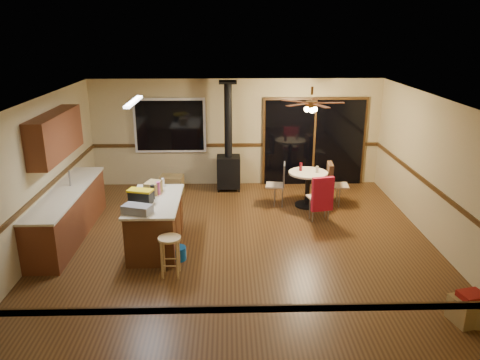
{
  "coord_description": "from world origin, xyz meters",
  "views": [
    {
      "loc": [
        -0.22,
        -7.65,
        3.78
      ],
      "look_at": [
        0.0,
        0.3,
        1.15
      ],
      "focal_mm": 35.0,
      "sensor_mm": 36.0,
      "label": 1
    }
  ],
  "objects_px": {
    "bar_stool": "(170,256)",
    "chair_near": "(322,194)",
    "kitchen_island": "(156,223)",
    "toolbox_black": "(141,197)",
    "box_under_window": "(172,185)",
    "chair_right": "(331,179)",
    "box_corner_a": "(469,310)",
    "toolbox_grey": "(137,209)",
    "box_corner_b": "(479,314)",
    "dining_table": "(308,183)",
    "wood_stove": "(228,161)",
    "blue_bucket": "(178,253)",
    "chair_left": "(280,179)"
  },
  "relations": [
    {
      "from": "bar_stool",
      "to": "chair_near",
      "type": "distance_m",
      "value": 3.48
    },
    {
      "from": "kitchen_island",
      "to": "bar_stool",
      "type": "xyz_separation_m",
      "value": [
        0.37,
        -1.01,
        -0.12
      ]
    },
    {
      "from": "bar_stool",
      "to": "chair_near",
      "type": "relative_size",
      "value": 0.94
    },
    {
      "from": "toolbox_black",
      "to": "box_under_window",
      "type": "height_order",
      "value": "toolbox_black"
    },
    {
      "from": "chair_right",
      "to": "box_corner_a",
      "type": "bearing_deg",
      "value": -77.53
    },
    {
      "from": "chair_right",
      "to": "box_under_window",
      "type": "bearing_deg",
      "value": 167.01
    },
    {
      "from": "toolbox_black",
      "to": "chair_near",
      "type": "height_order",
      "value": "toolbox_black"
    },
    {
      "from": "toolbox_grey",
      "to": "chair_right",
      "type": "relative_size",
      "value": 0.66
    },
    {
      "from": "chair_near",
      "to": "box_corner_b",
      "type": "relative_size",
      "value": 1.85
    },
    {
      "from": "dining_table",
      "to": "toolbox_black",
      "type": "bearing_deg",
      "value": -147.12
    },
    {
      "from": "wood_stove",
      "to": "blue_bucket",
      "type": "xyz_separation_m",
      "value": [
        -0.87,
        -3.55,
        -0.62
      ]
    },
    {
      "from": "kitchen_island",
      "to": "blue_bucket",
      "type": "xyz_separation_m",
      "value": [
        0.43,
        -0.5,
        -0.34
      ]
    },
    {
      "from": "dining_table",
      "to": "chair_near",
      "type": "bearing_deg",
      "value": -81.04
    },
    {
      "from": "toolbox_black",
      "to": "box_under_window",
      "type": "distance_m",
      "value": 3.08
    },
    {
      "from": "toolbox_black",
      "to": "box_under_window",
      "type": "relative_size",
      "value": 0.72
    },
    {
      "from": "chair_right",
      "to": "bar_stool",
      "type": "bearing_deg",
      "value": -136.48
    },
    {
      "from": "toolbox_grey",
      "to": "box_corner_a",
      "type": "xyz_separation_m",
      "value": [
        4.68,
        -1.74,
        -0.8
      ]
    },
    {
      "from": "bar_stool",
      "to": "blue_bucket",
      "type": "bearing_deg",
      "value": 83.03
    },
    {
      "from": "blue_bucket",
      "to": "chair_right",
      "type": "height_order",
      "value": "chair_right"
    },
    {
      "from": "chair_right",
      "to": "toolbox_black",
      "type": "bearing_deg",
      "value": -150.12
    },
    {
      "from": "toolbox_grey",
      "to": "blue_bucket",
      "type": "distance_m",
      "value": 1.06
    },
    {
      "from": "wood_stove",
      "to": "dining_table",
      "type": "relative_size",
      "value": 2.99
    },
    {
      "from": "dining_table",
      "to": "chair_left",
      "type": "relative_size",
      "value": 1.64
    },
    {
      "from": "kitchen_island",
      "to": "toolbox_grey",
      "type": "relative_size",
      "value": 3.66
    },
    {
      "from": "blue_bucket",
      "to": "bar_stool",
      "type": "bearing_deg",
      "value": -96.97
    },
    {
      "from": "wood_stove",
      "to": "box_corner_a",
      "type": "xyz_separation_m",
      "value": [
        3.2,
        -5.4,
        -0.56
      ]
    },
    {
      "from": "toolbox_black",
      "to": "chair_left",
      "type": "bearing_deg",
      "value": 39.55
    },
    {
      "from": "toolbox_grey",
      "to": "blue_bucket",
      "type": "height_order",
      "value": "toolbox_grey"
    },
    {
      "from": "toolbox_grey",
      "to": "chair_left",
      "type": "height_order",
      "value": "toolbox_grey"
    },
    {
      "from": "dining_table",
      "to": "box_corner_b",
      "type": "distance_m",
      "value": 4.64
    },
    {
      "from": "toolbox_black",
      "to": "bar_stool",
      "type": "xyz_separation_m",
      "value": [
        0.57,
        -0.86,
        -0.68
      ]
    },
    {
      "from": "bar_stool",
      "to": "chair_near",
      "type": "xyz_separation_m",
      "value": [
        2.79,
        2.06,
        0.27
      ]
    },
    {
      "from": "wood_stove",
      "to": "chair_left",
      "type": "relative_size",
      "value": 4.89
    },
    {
      "from": "toolbox_black",
      "to": "bar_stool",
      "type": "bearing_deg",
      "value": -56.55
    },
    {
      "from": "toolbox_black",
      "to": "box_under_window",
      "type": "xyz_separation_m",
      "value": [
        0.16,
        2.97,
        -0.79
      ]
    },
    {
      "from": "dining_table",
      "to": "kitchen_island",
      "type": "bearing_deg",
      "value": -147.43
    },
    {
      "from": "toolbox_black",
      "to": "dining_table",
      "type": "xyz_separation_m",
      "value": [
        3.22,
        2.08,
        -0.48
      ]
    },
    {
      "from": "dining_table",
      "to": "chair_near",
      "type": "xyz_separation_m",
      "value": [
        0.14,
        -0.88,
        0.07
      ]
    },
    {
      "from": "toolbox_black",
      "to": "chair_left",
      "type": "height_order",
      "value": "toolbox_black"
    },
    {
      "from": "chair_right",
      "to": "dining_table",
      "type": "bearing_deg",
      "value": -172.68
    },
    {
      "from": "toolbox_grey",
      "to": "chair_right",
      "type": "xyz_separation_m",
      "value": [
        3.72,
        2.61,
        -0.37
      ]
    },
    {
      "from": "toolbox_grey",
      "to": "chair_near",
      "type": "xyz_separation_m",
      "value": [
        3.34,
        1.66,
        -0.37
      ]
    },
    {
      "from": "chair_left",
      "to": "box_corner_b",
      "type": "relative_size",
      "value": 1.36
    },
    {
      "from": "kitchen_island",
      "to": "dining_table",
      "type": "bearing_deg",
      "value": 32.57
    },
    {
      "from": "bar_stool",
      "to": "chair_left",
      "type": "distance_m",
      "value": 3.67
    },
    {
      "from": "chair_near",
      "to": "chair_right",
      "type": "bearing_deg",
      "value": 68.14
    },
    {
      "from": "toolbox_black",
      "to": "chair_near",
      "type": "relative_size",
      "value": 0.55
    },
    {
      "from": "wood_stove",
      "to": "toolbox_black",
      "type": "height_order",
      "value": "wood_stove"
    },
    {
      "from": "chair_near",
      "to": "dining_table",
      "type": "bearing_deg",
      "value": 98.96
    },
    {
      "from": "chair_near",
      "to": "box_corner_a",
      "type": "height_order",
      "value": "chair_near"
    }
  ]
}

